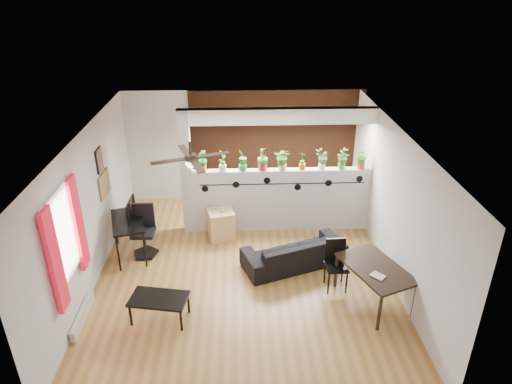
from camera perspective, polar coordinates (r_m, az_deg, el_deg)
name	(u,v)px	position (r m, az deg, el deg)	size (l,w,h in m)	color
room_shell	(243,208)	(7.74, -1.59, -1.98)	(6.30, 7.10, 2.90)	olive
partition_wall	(281,200)	(9.40, 3.20, -0.97)	(3.60, 0.18, 1.35)	#BCBCC1
ceiling_header	(284,116)	(8.74, 3.49, 9.46)	(3.60, 0.18, 0.30)	white
pier_column	(186,173)	(9.16, -8.69, 2.31)	(0.22, 0.20, 2.60)	#BCBCC1
brick_panel	(276,146)	(10.50, 2.56, 5.72)	(3.90, 0.05, 2.60)	#A0512E
vine_decal	(282,184)	(9.14, 3.32, 1.02)	(3.31, 0.01, 0.30)	black
window_assembly	(65,238)	(7.05, -22.79, -5.28)	(0.09, 1.30, 1.55)	white
baseboard_heater	(83,315)	(7.83, -20.86, -14.22)	(0.08, 1.00, 0.18)	beige
corkboard	(104,184)	(8.93, -18.43, 0.95)	(0.03, 0.60, 0.45)	olive
framed_art	(99,160)	(8.70, -18.99, 3.79)	(0.03, 0.34, 0.44)	#8C7259
ceiling_fan	(191,159)	(7.08, -8.15, 4.04)	(1.19, 1.19, 0.43)	black
potted_plant_0	(202,160)	(9.02, -6.72, 3.94)	(0.27, 0.27, 0.42)	orange
potted_plant_1	(223,160)	(9.00, -4.21, 3.98)	(0.24, 0.26, 0.42)	white
potted_plant_2	(243,159)	(8.98, -1.69, 4.13)	(0.23, 0.27, 0.45)	#318941
potted_plant_3	(263,158)	(8.99, 0.84, 4.25)	(0.30, 0.32, 0.48)	red
potted_plant_4	(283,159)	(9.03, 3.35, 4.20)	(0.28, 0.25, 0.45)	#E2AD4F
potted_plant_5	(302,160)	(9.09, 5.83, 4.01)	(0.23, 0.22, 0.38)	#C46517
potted_plant_6	(322,159)	(9.14, 8.29, 4.09)	(0.24, 0.21, 0.40)	white
potted_plant_7	(342,159)	(9.22, 10.71, 4.10)	(0.21, 0.24, 0.40)	green
potted_plant_8	(362,158)	(9.32, 13.09, 4.15)	(0.27, 0.25, 0.42)	red
sofa	(294,252)	(8.49, 4.78, -7.48)	(1.79, 0.71, 0.53)	black
cube_shelf	(221,225)	(9.25, -4.36, -4.10)	(0.50, 0.45, 0.61)	tan
cup	(223,209)	(9.07, -4.12, -2.17)	(0.12, 0.12, 0.09)	gray
computer_desk	(128,223)	(8.84, -15.76, -3.80)	(0.82, 1.16, 0.76)	black
monitor	(128,212)	(8.89, -15.69, -2.39)	(0.05, 0.33, 0.18)	black
office_chair	(144,234)	(8.92, -13.80, -5.07)	(0.52, 0.52, 1.00)	black
dining_table	(375,271)	(7.63, 14.71, -9.50)	(1.17, 1.43, 0.68)	black
book	(375,278)	(7.33, 14.66, -10.37)	(0.16, 0.21, 0.02)	gray
folding_chair	(336,259)	(7.91, 9.93, -8.29)	(0.37, 0.37, 0.90)	black
coffee_table	(159,300)	(7.35, -12.04, -13.07)	(0.95, 0.64, 0.41)	black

